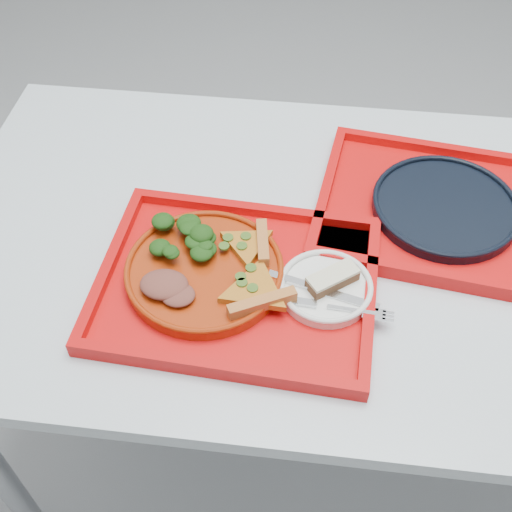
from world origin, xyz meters
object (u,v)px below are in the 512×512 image
dinner_plate (205,272)px  tray_main (237,286)px  tray_far (443,213)px  navy_plate (445,208)px  dessert_bar (333,279)px

dinner_plate → tray_main: bearing=-10.3°
tray_far → navy_plate: (0.00, 0.00, 0.01)m
dinner_plate → dessert_bar: bearing=-0.7°
tray_far → dinner_plate: (-0.40, -0.20, 0.02)m
dinner_plate → tray_far: bearing=26.5°
navy_plate → dessert_bar: (-0.20, -0.20, 0.02)m
dinner_plate → navy_plate: size_ratio=1.00×
tray_far → dinner_plate: 0.45m
dessert_bar → tray_main: bearing=145.4°
tray_far → dessert_bar: dessert_bar is taller
tray_main → dessert_bar: (0.15, 0.01, 0.03)m
tray_far → tray_main: bearing=-141.3°
tray_main → dinner_plate: (-0.05, 0.01, 0.02)m
tray_far → dinner_plate: dinner_plate is taller
tray_far → navy_plate: bearing=0.0°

